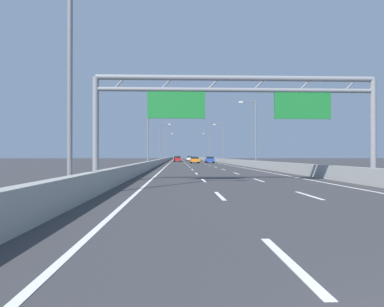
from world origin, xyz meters
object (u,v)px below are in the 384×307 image
object	(u,v)px
streetlamp_left_far	(161,140)
streetlamp_right_mid	(254,129)
silver_car	(177,159)
blue_car	(210,160)
streetlamp_right_distant	(209,145)
white_car	(189,158)
streetlamp_left_near	(76,59)
orange_car	(195,160)
streetlamp_left_mid	(149,129)
streetlamp_left_distant	(166,145)
streetlamp_right_far	(222,140)
sign_gantry	(237,101)
red_car	(177,159)

from	to	relation	value
streetlamp_left_far	streetlamp_right_mid	bearing A→B (deg)	-67.99
silver_car	blue_car	distance (m)	26.35
streetlamp_right_distant	silver_car	size ratio (longest dim) A/B	2.18
streetlamp_right_distant	silver_car	bearing A→B (deg)	-119.33
streetlamp_right_mid	white_car	xyz separation A→B (m)	(-7.29, 62.53, -4.64)
streetlamp_right_mid	blue_car	world-z (taller)	streetlamp_right_mid
streetlamp_left_near	streetlamp_right_mid	world-z (taller)	same
orange_car	streetlamp_right_distant	bearing A→B (deg)	81.19
streetlamp_right_distant	blue_car	xyz separation A→B (m)	(-3.81, -45.01, -4.66)
streetlamp_left_mid	streetlamp_left_distant	distance (m)	73.88
streetlamp_left_far	streetlamp_left_distant	size ratio (longest dim) A/B	1.00
streetlamp_left_near	streetlamp_right_far	size ratio (longest dim) A/B	1.00
streetlamp_right_mid	streetlamp_left_far	bearing A→B (deg)	112.01
streetlamp_right_distant	streetlamp_left_far	bearing A→B (deg)	-112.01
streetlamp_right_far	streetlamp_left_distant	distance (m)	39.84
sign_gantry	streetlamp_left_far	xyz separation A→B (m)	(-7.51, 66.93, 0.56)
streetlamp_left_near	red_car	distance (m)	81.35
sign_gantry	blue_car	bearing A→B (deg)	86.49
streetlamp_left_near	streetlamp_right_distant	world-z (taller)	same
streetlamp_right_far	orange_car	world-z (taller)	streetlamp_right_far
streetlamp_left_far	white_car	world-z (taller)	streetlamp_left_far
silver_car	red_car	xyz separation A→B (m)	(0.03, -10.01, 0.03)
streetlamp_left_near	streetlamp_right_distant	size ratio (longest dim) A/B	1.00
red_car	blue_car	world-z (taller)	red_car
streetlamp_left_distant	red_car	world-z (taller)	streetlamp_left_distant
silver_car	orange_car	world-z (taller)	silver_car
streetlamp_left_near	blue_car	distance (m)	66.90
streetlamp_left_near	streetlamp_left_distant	world-z (taller)	same
streetlamp_right_mid	streetlamp_right_distant	bearing A→B (deg)	90.00
sign_gantry	streetlamp_right_far	xyz separation A→B (m)	(7.42, 66.93, 0.56)
streetlamp_right_mid	red_car	xyz separation A→B (m)	(-11.03, 44.19, -4.64)
streetlamp_left_mid	silver_car	world-z (taller)	streetlamp_left_mid
streetlamp_left_far	orange_car	xyz separation A→B (m)	(7.69, -9.76, -4.68)
streetlamp_left_distant	orange_car	distance (m)	47.56
orange_car	sign_gantry	bearing A→B (deg)	-90.18
red_car	blue_car	size ratio (longest dim) A/B	1.09
streetlamp_left_near	silver_car	distance (m)	91.34
white_car	streetlamp_right_far	bearing A→B (deg)	-74.11
streetlamp_left_near	streetlamp_right_far	distance (m)	75.37
red_car	streetlamp_right_mid	bearing A→B (deg)	-75.99
streetlamp_right_distant	orange_car	xyz separation A→B (m)	(-7.24, -46.70, -4.68)
sign_gantry	white_car	size ratio (longest dim) A/B	3.87
streetlamp_right_far	streetlamp_left_far	bearing A→B (deg)	180.00
red_car	streetlamp_right_distant	bearing A→B (deg)	69.63
white_car	red_car	bearing A→B (deg)	-101.52
silver_car	white_car	bearing A→B (deg)	65.66
silver_car	blue_car	bearing A→B (deg)	-74.03
streetlamp_left_distant	red_car	bearing A→B (deg)	-82.51
streetlamp_left_mid	silver_car	xyz separation A→B (m)	(3.87, 54.20, -4.66)
streetlamp_left_mid	streetlamp_right_mid	world-z (taller)	same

